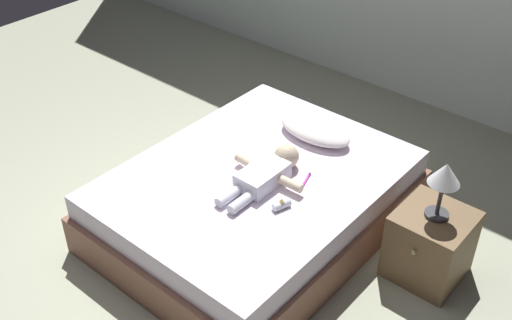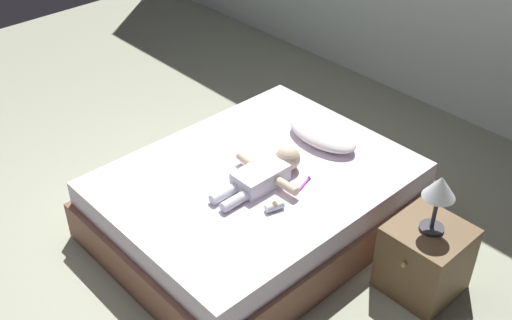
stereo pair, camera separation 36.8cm
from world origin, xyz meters
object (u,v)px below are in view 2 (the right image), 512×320
pillow (322,134)px  toothbrush (305,182)px  nightstand (425,258)px  baby (266,173)px  baby_bottle (275,206)px  lamp (439,191)px  bed (256,201)px

pillow → toothbrush: 0.50m
nightstand → toothbrush: bearing=-165.5°
baby → nightstand: (0.96, 0.36, -0.27)m
nightstand → baby_bottle: (-0.72, -0.51, 0.24)m
nightstand → lamp: size_ratio=1.24×
bed → baby_bottle: size_ratio=16.13×
bed → pillow: pillow is taller
pillow → nightstand: 1.08m
bed → toothbrush: bearing=27.4°
baby_bottle → toothbrush: bearing=99.2°
toothbrush → nightstand: size_ratio=0.35×
baby → nightstand: 1.06m
toothbrush → pillow: bearing=120.2°
pillow → toothbrush: bearing=-59.8°
baby_bottle → nightstand: bearing=35.4°
bed → baby: (0.10, -0.01, 0.28)m
nightstand → baby: bearing=-159.4°
baby → toothbrush: bearing=40.9°
pillow → lamp: lamp is taller
baby → baby_bottle: baby is taller
nightstand → lamp: 0.50m
bed → baby: size_ratio=2.92×
baby → nightstand: bearing=20.6°
bed → toothbrush: 0.40m
baby_bottle → bed: bearing=153.8°
bed → toothbrush: toothbrush is taller
baby_bottle → pillow: bearing=112.0°
lamp → bed: bearing=-161.8°
pillow → baby_bottle: (0.30, -0.74, -0.03)m
lamp → baby: bearing=-159.4°
bed → nightstand: size_ratio=4.28×
nightstand → baby_bottle: bearing=-144.6°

